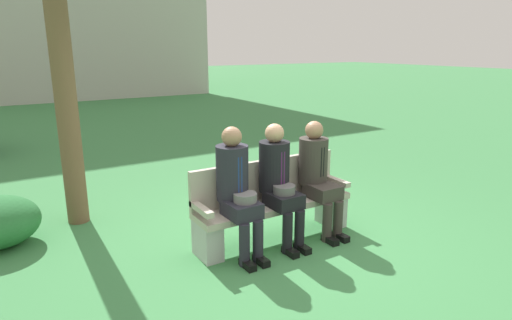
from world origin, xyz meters
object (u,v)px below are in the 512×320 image
seated_man_left (237,186)px  seated_man_right (318,172)px  seated_man_middle (279,179)px  park_bench (272,203)px

seated_man_left → seated_man_right: bearing=0.1°
seated_man_left → seated_man_middle: (0.53, -0.00, -0.01)m
park_bench → seated_man_middle: seated_man_middle is taller
seated_man_left → park_bench: bearing=13.4°
seated_man_right → seated_man_left: bearing=-179.9°
seated_man_left → seated_man_middle: 0.53m
seated_man_right → seated_man_middle: bearing=-179.6°
park_bench → seated_man_right: size_ratio=1.43×
seated_man_left → seated_man_right: (1.08, 0.00, -0.02)m
seated_man_left → seated_man_middle: size_ratio=1.01×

